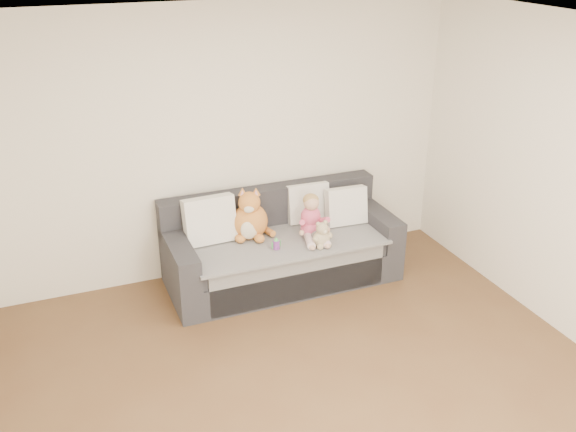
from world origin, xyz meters
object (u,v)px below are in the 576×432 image
Objects in this scene: plush_cat at (250,219)px; teddy_bear at (322,236)px; toddler at (312,220)px; sofa at (281,250)px; sippy_cup at (276,243)px.

plush_cat reaches higher than teddy_bear.
teddy_bear is (0.55, -0.43, -0.09)m from plush_cat.
plush_cat is at bearing 166.32° from toddler.
sofa is 0.46m from plush_cat.
sofa is 0.45m from toddler.
plush_cat is 4.52× the size of sippy_cup.
toddler is at bearing -30.46° from sofa.
toddler reaches higher than sofa.
toddler is 3.83× the size of sippy_cup.
sofa reaches higher than sippy_cup.
sippy_cup is (-0.15, -0.26, 0.22)m from sofa.
teddy_bear is (0.26, -0.37, 0.27)m from sofa.
sofa is at bearing 157.53° from toddler.
toddler is (0.26, -0.15, 0.34)m from sofa.
sippy_cup is at bearing -118.90° from sofa.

